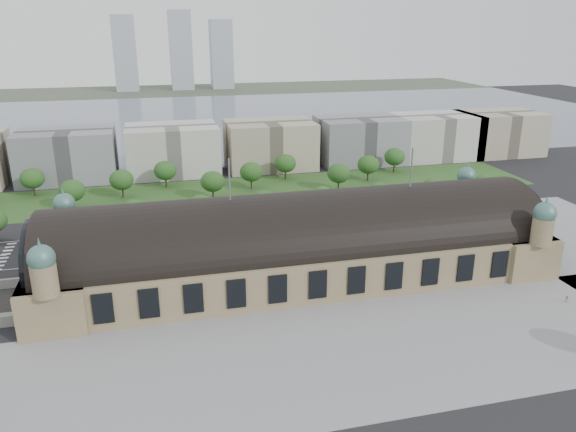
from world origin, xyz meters
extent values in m
plane|color=black|center=(0.00, 0.00, 0.00)|extent=(900.00, 900.00, 0.00)
cube|color=#937F5B|center=(0.00, 0.00, 6.00)|extent=(150.00, 40.00, 12.00)
cube|color=#937F5B|center=(-67.00, 0.00, 6.00)|extent=(16.00, 43.00, 12.00)
cube|color=#937F5B|center=(67.00, 0.00, 6.00)|extent=(16.00, 43.00, 12.00)
cylinder|color=black|center=(0.00, 0.00, 12.00)|extent=(144.00, 37.60, 37.60)
cylinder|color=black|center=(-73.00, 0.00, 14.00)|extent=(1.20, 32.00, 32.00)
cylinder|color=black|center=(73.00, 0.00, 14.00)|extent=(1.20, 32.00, 32.00)
cylinder|color=#937F5B|center=(-67.00, 21.00, 16.00)|extent=(6.00, 6.00, 8.00)
sphere|color=#47726A|center=(-67.00, 21.00, 21.50)|extent=(6.40, 6.40, 6.40)
cone|color=#47726A|center=(-67.00, 21.00, 25.50)|extent=(1.00, 1.00, 2.50)
cylinder|color=#937F5B|center=(67.00, 21.00, 16.00)|extent=(6.00, 6.00, 8.00)
sphere|color=#47726A|center=(67.00, 21.00, 21.50)|extent=(6.40, 6.40, 6.40)
cone|color=#47726A|center=(67.00, 21.00, 25.50)|extent=(1.00, 1.00, 2.50)
cylinder|color=#937F5B|center=(-67.00, -21.00, 16.00)|extent=(6.00, 6.00, 8.00)
sphere|color=#47726A|center=(-67.00, -21.00, 21.50)|extent=(6.40, 6.40, 6.40)
cone|color=#47726A|center=(-67.00, -21.00, 25.50)|extent=(1.00, 1.00, 2.50)
cylinder|color=#937F5B|center=(67.00, -21.00, 16.00)|extent=(6.00, 6.00, 8.00)
sphere|color=#47726A|center=(67.00, -21.00, 21.50)|extent=(6.40, 6.40, 6.40)
cone|color=#47726A|center=(67.00, -21.00, 25.50)|extent=(1.00, 1.00, 2.50)
cylinder|color=#59595B|center=(-20.00, 0.00, 31.50)|extent=(0.50, 0.50, 12.00)
cylinder|color=#59595B|center=(35.00, 0.00, 31.50)|extent=(0.50, 0.50, 12.00)
cube|color=gray|center=(10.00, -44.00, 0.00)|extent=(190.00, 48.00, 0.12)
cube|color=black|center=(-20.00, 38.00, 0.00)|extent=(260.00, 26.00, 0.10)
cube|color=#305120|center=(-15.00, 93.00, 0.00)|extent=(300.00, 45.00, 0.10)
cube|color=#DA5E0C|center=(-55.00, 62.00, 4.70)|extent=(14.00, 9.00, 0.70)
cube|color=#59595B|center=(-53.00, 68.00, 1.60)|extent=(7.00, 5.00, 3.20)
cylinder|color=#59595B|center=(-60.50, 65.20, 2.20)|extent=(0.50, 0.50, 4.40)
cylinder|color=#59595B|center=(-49.50, 65.20, 2.20)|extent=(0.50, 0.50, 4.40)
cylinder|color=#59595B|center=(-60.50, 58.80, 2.20)|extent=(0.50, 0.50, 4.40)
cylinder|color=#59595B|center=(-49.50, 58.80, 2.20)|extent=(0.50, 0.50, 4.40)
cube|color=slate|center=(0.00, 298.00, 0.00)|extent=(700.00, 320.00, 0.08)
cube|color=#44513D|center=(0.00, 498.00, 0.00)|extent=(700.00, 120.00, 0.14)
cube|color=#9EA8B2|center=(-60.00, 508.00, 40.00)|extent=(24.00, 24.00, 80.00)
cube|color=#9EA8B2|center=(0.00, 508.00, 42.50)|extent=(24.00, 24.00, 85.00)
cube|color=#9EA8B2|center=(45.00, 508.00, 37.50)|extent=(24.00, 24.00, 75.00)
cube|color=gray|center=(-80.00, 133.00, 12.00)|extent=(45.00, 32.00, 24.00)
cube|color=beige|center=(-30.00, 133.00, 12.00)|extent=(45.00, 32.00, 24.00)
cube|color=#B0A58A|center=(20.00, 133.00, 12.00)|extent=(45.00, 32.00, 24.00)
cube|color=gray|center=(70.00, 133.00, 12.00)|extent=(45.00, 32.00, 24.00)
cube|color=beige|center=(115.00, 133.00, 12.00)|extent=(45.00, 32.00, 24.00)
cube|color=#B0A58A|center=(155.00, 133.00, 12.00)|extent=(45.00, 32.00, 24.00)
cylinder|color=#2D2116|center=(-72.00, 53.00, 2.16)|extent=(0.70, 0.70, 4.32)
ellipsoid|color=#254B1A|center=(-72.00, 53.00, 7.44)|extent=(9.60, 9.60, 8.16)
cylinder|color=#2D2116|center=(-48.00, 53.00, 2.16)|extent=(0.70, 0.70, 4.32)
ellipsoid|color=#254B1A|center=(-48.00, 53.00, 7.44)|extent=(9.60, 9.60, 8.16)
cylinder|color=#2D2116|center=(-24.00, 53.00, 2.16)|extent=(0.70, 0.70, 4.32)
ellipsoid|color=#254B1A|center=(-24.00, 53.00, 7.44)|extent=(9.60, 9.60, 8.16)
cylinder|color=#2D2116|center=(0.00, 53.00, 2.16)|extent=(0.70, 0.70, 4.32)
ellipsoid|color=#254B1A|center=(0.00, 53.00, 7.44)|extent=(9.60, 9.60, 8.16)
cylinder|color=#2D2116|center=(24.00, 53.00, 2.16)|extent=(0.70, 0.70, 4.32)
ellipsoid|color=#254B1A|center=(24.00, 53.00, 7.44)|extent=(9.60, 9.60, 8.16)
cylinder|color=#2D2116|center=(48.00, 53.00, 2.16)|extent=(0.70, 0.70, 4.32)
ellipsoid|color=#254B1A|center=(48.00, 53.00, 7.44)|extent=(9.60, 9.60, 8.16)
cylinder|color=#2D2116|center=(72.00, 53.00, 2.16)|extent=(0.70, 0.70, 4.32)
ellipsoid|color=#254B1A|center=(72.00, 53.00, 7.44)|extent=(9.60, 9.60, 8.16)
cylinder|color=#2D2116|center=(96.00, 53.00, 2.16)|extent=(0.70, 0.70, 4.32)
ellipsoid|color=#254B1A|center=(96.00, 53.00, 7.44)|extent=(9.60, 9.60, 8.16)
cylinder|color=#2D2116|center=(-92.00, 107.00, 2.34)|extent=(0.70, 0.70, 4.68)
ellipsoid|color=#254B1A|center=(-92.00, 107.00, 8.06)|extent=(10.40, 10.40, 8.84)
cylinder|color=#2D2116|center=(-73.00, 83.00, 2.34)|extent=(0.70, 0.70, 4.68)
ellipsoid|color=#254B1A|center=(-73.00, 83.00, 8.06)|extent=(10.40, 10.40, 8.84)
cylinder|color=#2D2116|center=(-54.00, 95.00, 2.34)|extent=(0.70, 0.70, 4.68)
ellipsoid|color=#254B1A|center=(-54.00, 95.00, 8.06)|extent=(10.40, 10.40, 8.84)
cylinder|color=#2D2116|center=(-35.00, 107.00, 2.34)|extent=(0.70, 0.70, 4.68)
ellipsoid|color=#254B1A|center=(-35.00, 107.00, 8.06)|extent=(10.40, 10.40, 8.84)
cylinder|color=#2D2116|center=(-16.00, 83.00, 2.34)|extent=(0.70, 0.70, 4.68)
ellipsoid|color=#254B1A|center=(-16.00, 83.00, 8.06)|extent=(10.40, 10.40, 8.84)
cylinder|color=#2D2116|center=(3.00, 95.00, 2.34)|extent=(0.70, 0.70, 4.68)
ellipsoid|color=#254B1A|center=(3.00, 95.00, 8.06)|extent=(10.40, 10.40, 8.84)
cylinder|color=#2D2116|center=(22.00, 107.00, 2.34)|extent=(0.70, 0.70, 4.68)
ellipsoid|color=#254B1A|center=(22.00, 107.00, 8.06)|extent=(10.40, 10.40, 8.84)
cylinder|color=#2D2116|center=(41.00, 83.00, 2.34)|extent=(0.70, 0.70, 4.68)
ellipsoid|color=#254B1A|center=(41.00, 83.00, 8.06)|extent=(10.40, 10.40, 8.84)
cylinder|color=#2D2116|center=(60.00, 95.00, 2.34)|extent=(0.70, 0.70, 4.68)
ellipsoid|color=#254B1A|center=(60.00, 95.00, 8.06)|extent=(10.40, 10.40, 8.84)
cylinder|color=#2D2116|center=(79.00, 107.00, 2.34)|extent=(0.70, 0.70, 4.68)
ellipsoid|color=#254B1A|center=(79.00, 107.00, 8.06)|extent=(10.40, 10.40, 8.84)
imported|color=black|center=(-64.62, 28.90, 0.77)|extent=(5.80, 3.20, 1.54)
imported|color=maroon|center=(-26.16, 43.40, 0.66)|extent=(4.73, 2.39, 1.32)
imported|color=#16183F|center=(-2.55, 30.71, 0.64)|extent=(3.79, 1.61, 1.28)
imported|color=#54555B|center=(44.74, 37.25, 0.70)|extent=(4.43, 2.02, 1.41)
imported|color=silver|center=(80.68, 38.83, 0.69)|extent=(5.01, 2.43, 1.37)
imported|color=black|center=(-79.01, 25.00, 0.69)|extent=(4.20, 3.71, 1.38)
imported|color=maroon|center=(-80.00, 21.00, 0.75)|extent=(5.97, 4.30, 1.51)
imported|color=#182245|center=(-56.54, 21.00, 0.70)|extent=(5.23, 3.76, 1.41)
imported|color=#515258|center=(-40.29, 25.00, 0.74)|extent=(4.68, 3.62, 1.49)
imported|color=silver|center=(-50.34, 25.00, 0.77)|extent=(4.90, 3.48, 1.53)
imported|color=gray|center=(-49.62, 25.00, 0.64)|extent=(5.05, 4.01, 1.28)
imported|color=black|center=(-18.00, 22.23, 0.65)|extent=(4.66, 4.23, 1.31)
imported|color=red|center=(6.87, 27.00, 1.88)|extent=(13.67, 3.82, 3.77)
imported|color=beige|center=(-5.02, 29.41, 1.66)|extent=(12.10, 3.58, 3.33)
imported|color=silver|center=(29.77, 32.00, 1.63)|extent=(11.90, 3.79, 3.26)
imported|color=gray|center=(67.17, -34.55, 0.89)|extent=(0.99, 0.76, 1.79)
camera|label=1|loc=(-40.35, -149.88, 73.13)|focal=35.00mm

